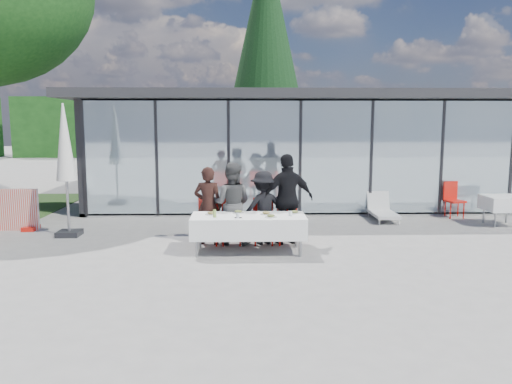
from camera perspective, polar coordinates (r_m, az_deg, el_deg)
The scene contains 26 objects.
ground at distance 9.85m, azimuth 1.61°, elevation -7.22°, with size 90.00×90.00×0.00m, color gray.
pavilion at distance 17.84m, azimuth 6.72°, elevation 6.54°, with size 14.80×8.80×3.44m.
treeline at distance 37.52m, azimuth -3.74°, elevation 7.40°, with size 62.50×2.00×4.40m.
dining_table at distance 9.94m, azimuth -0.88°, elevation -3.89°, with size 2.26×0.96×0.75m.
diner_a at distance 10.60m, azimuth -5.49°, elevation -1.56°, with size 0.61×0.61×1.66m, color black.
diner_chair_a at distance 10.70m, azimuth -5.46°, elevation -3.07°, with size 0.44×0.44×0.97m.
diner_b at distance 10.57m, azimuth -2.81°, elevation -1.34°, with size 0.85×0.85×1.74m, color #505050.
diner_chair_b at distance 10.67m, azimuth -2.79°, elevation -3.07°, with size 0.44×0.44×0.97m.
diner_c at distance 10.59m, azimuth 0.86°, elevation -1.81°, with size 1.01×1.01×1.56m, color black.
diner_chair_c at distance 10.68m, azimuth 0.85°, elevation -3.05°, with size 0.44×0.44×0.97m.
diner_d at distance 10.60m, azimuth 3.64°, elevation -0.83°, with size 1.13×1.13×1.93m, color black.
diner_chair_d at distance 10.71m, azimuth 3.60°, elevation -3.04°, with size 0.44×0.44×0.97m.
plate_a at distance 10.00m, azimuth -5.14°, elevation -2.45°, with size 0.24×0.24×0.07m.
plate_b at distance 10.11m, azimuth -2.04°, elevation -2.30°, with size 0.24×0.24×0.07m.
plate_c at distance 9.97m, azimuth 1.17°, elevation -2.45°, with size 0.24×0.24×0.07m.
plate_d at distance 10.11m, azimuth 4.45°, elevation -2.33°, with size 0.24×0.24×0.07m.
plate_extra at distance 9.66m, azimuth 1.72°, elevation -2.79°, with size 0.24×0.24×0.07m.
juice_bottle at distance 9.71m, azimuth -4.75°, elevation -2.47°, with size 0.06×0.06×0.15m, color #84A645.
drinking_glasses at distance 9.72m, azimuth 0.96°, elevation -2.58°, with size 1.11×0.24×0.10m.
folded_eyeglasses at distance 9.63m, azimuth -2.05°, elevation -2.95°, with size 0.14×0.03×0.01m, color black.
spare_table_right at distance 13.99m, azimuth 26.29°, elevation -1.18°, with size 0.86×0.86×0.74m.
spare_chair_a at distance 14.65m, azimuth 21.57°, elevation -0.59°, with size 0.54×0.54×0.97m.
spare_chair_b at distance 15.10m, azimuth 20.38°, elevation -0.29°, with size 0.61×0.61×0.97m.
market_umbrella at distance 11.97m, azimuth -20.99°, elevation 4.44°, with size 0.50×0.50×3.00m.
lounger at distance 13.77m, azimuth 14.17°, elevation -1.97°, with size 0.60×1.33×0.72m.
conifer_tree at distance 22.77m, azimuth 1.18°, elevation 16.60°, with size 4.00×4.00×10.50m.
Camera 1 is at (-0.51, -9.49, 2.59)m, focal length 35.00 mm.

